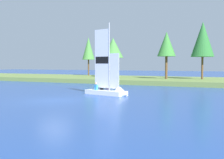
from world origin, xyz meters
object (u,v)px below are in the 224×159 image
object	(u,v)px
sailboat	(111,89)
channel_buoy	(107,86)
shoreline_tree_midleft	(113,48)
shoreline_tree_centre	(167,44)
shoreline_tree_left	(88,49)
shoreline_tree_midright	(203,39)

from	to	relation	value
sailboat	channel_buoy	xyz separation A→B (m)	(-3.44, 6.04, -0.24)
shoreline_tree_midleft	shoreline_tree_centre	distance (m)	9.59
shoreline_tree_midleft	sailboat	bearing A→B (deg)	-64.94
shoreline_tree_midleft	shoreline_tree_centre	world-z (taller)	shoreline_tree_centre
shoreline_tree_left	sailboat	world-z (taller)	shoreline_tree_left
shoreline_tree_midleft	shoreline_tree_midright	world-z (taller)	shoreline_tree_midright
channel_buoy	shoreline_tree_midright	bearing A→B (deg)	57.83
shoreline_tree_left	channel_buoy	bearing A→B (deg)	-54.41
channel_buoy	sailboat	bearing A→B (deg)	-60.37
sailboat	channel_buoy	size ratio (longest dim) A/B	11.80
shoreline_tree_midleft	shoreline_tree_left	bearing A→B (deg)	149.16
shoreline_tree_centre	shoreline_tree_midright	bearing A→B (deg)	15.51
shoreline_tree_centre	shoreline_tree_midright	size ratio (longest dim) A/B	0.84
shoreline_tree_midleft	shoreline_tree_centre	size ratio (longest dim) A/B	0.95
shoreline_tree_left	shoreline_tree_midleft	world-z (taller)	shoreline_tree_left
shoreline_tree_centre	shoreline_tree_midleft	bearing A→B (deg)	168.10
shoreline_tree_midleft	sailboat	distance (m)	22.48
shoreline_tree_midright	sailboat	world-z (taller)	shoreline_tree_midright
sailboat	channel_buoy	bearing A→B (deg)	134.07
shoreline_tree_centre	shoreline_tree_midright	xyz separation A→B (m)	(4.78, 1.33, 0.65)
shoreline_tree_left	shoreline_tree_midright	distance (m)	21.79
shoreline_tree_left	sailboat	xyz separation A→B (m)	(16.37, -24.11, -5.10)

